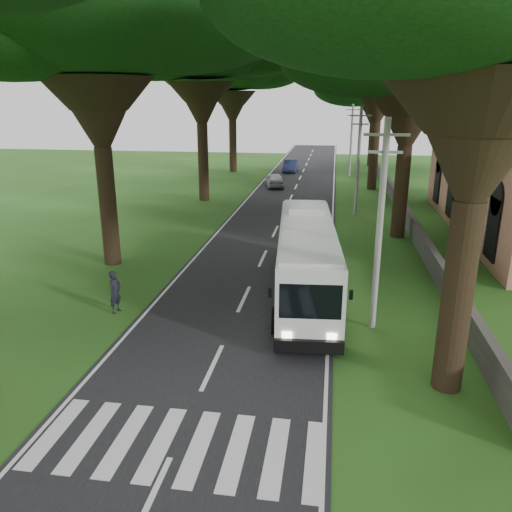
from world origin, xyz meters
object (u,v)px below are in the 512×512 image
(distant_car_b, at_px, (291,166))
(pole_far, at_px, (351,139))
(coach_bus, at_px, (306,258))
(distant_car_a, at_px, (275,180))
(pole_near, at_px, (380,224))
(pedestrian, at_px, (115,292))
(pole_mid, at_px, (358,160))

(distant_car_b, bearing_deg, pole_far, -20.39)
(coach_bus, relative_size, distant_car_a, 2.83)
(pole_near, bearing_deg, coach_bus, 134.98)
(distant_car_a, xyz_separation_m, pedestrian, (-2.93, -31.67, 0.18))
(pole_near, height_order, distant_car_b, pole_near)
(pole_far, distance_m, coach_bus, 37.37)
(pole_far, distance_m, distant_car_b, 8.26)
(pedestrian, bearing_deg, pole_mid, -14.77)
(pole_mid, bearing_deg, pole_near, -90.00)
(distant_car_a, distance_m, distant_car_b, 11.23)
(distant_car_b, xyz_separation_m, pedestrian, (-3.55, -42.88, 0.15))
(pedestrian, bearing_deg, distant_car_b, 8.13)
(coach_bus, xyz_separation_m, distant_car_b, (-4.21, 39.89, -1.06))
(pole_near, bearing_deg, distant_car_b, 99.33)
(pole_far, bearing_deg, pole_near, -90.00)
(pole_near, xyz_separation_m, distant_car_a, (-7.63, 31.49, -3.45))
(coach_bus, distance_m, distant_car_a, 29.11)
(pole_far, bearing_deg, coach_bus, -94.31)
(coach_bus, xyz_separation_m, distant_car_a, (-4.83, 28.68, -1.09))
(coach_bus, relative_size, distant_car_b, 2.63)
(coach_bus, bearing_deg, distant_car_a, 94.97)
(distant_car_b, height_order, pedestrian, pedestrian)
(pole_mid, distance_m, pedestrian, 23.01)
(pole_far, bearing_deg, pole_mid, -90.00)
(coach_bus, distance_m, distant_car_b, 40.13)
(coach_bus, height_order, distant_car_a, coach_bus)
(pole_mid, xyz_separation_m, pedestrian, (-10.57, -20.18, -3.27))
(pole_far, height_order, distant_car_a, pole_far)
(pole_near, bearing_deg, pole_far, 90.00)
(pole_mid, xyz_separation_m, pole_far, (0.00, 20.00, 0.00))
(distant_car_b, bearing_deg, pedestrian, -94.09)
(pole_near, distance_m, pedestrian, 11.06)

